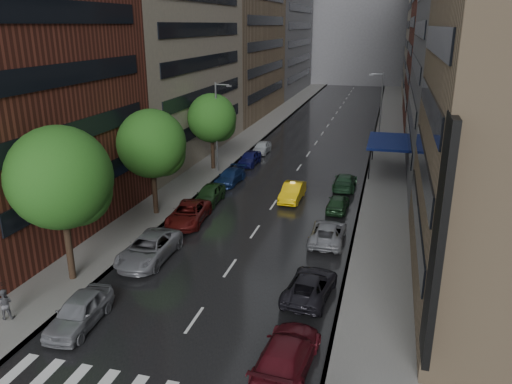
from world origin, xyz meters
TOP-DOWN VIEW (x-y plane):
  - ground at (0.00, 0.00)m, footprint 220.00×220.00m
  - road at (0.00, 50.00)m, footprint 14.00×140.00m
  - sidewalk_left at (-9.00, 50.00)m, footprint 4.00×140.00m
  - sidewalk_right at (9.00, 50.00)m, footprint 4.00×140.00m
  - buildings_left at (-15.00, 58.79)m, footprint 8.00×108.00m
  - buildings_right at (15.00, 56.70)m, footprint 8.05×109.10m
  - building_far at (0.00, 118.00)m, footprint 40.00×14.00m
  - tree_near at (-8.60, 6.10)m, footprint 5.86×5.86m
  - tree_mid at (-8.60, 17.35)m, footprint 5.33×5.33m
  - tree_far at (-8.60, 30.90)m, footprint 4.99×4.99m
  - taxi at (1.31, 23.59)m, footprint 1.70×4.61m
  - parked_cars_left at (-5.40, 18.65)m, footprint 3.01×41.42m
  - parked_cars_right at (5.40, 13.36)m, footprint 2.83×31.78m
  - ped_black_umbrella at (-9.31, 1.44)m, footprint 1.00×0.98m
  - street_lamp_left at (-7.72, 30.00)m, footprint 1.74×0.22m
  - street_lamp_right at (7.72, 45.00)m, footprint 1.74×0.22m
  - awning at (8.98, 35.00)m, footprint 4.00×8.00m

SIDE VIEW (x-z plane):
  - ground at x=0.00m, z-range 0.00..0.00m
  - road at x=0.00m, z-range 0.00..0.01m
  - sidewalk_left at x=-9.00m, z-range 0.00..0.15m
  - sidewalk_right at x=9.00m, z-range 0.00..0.15m
  - parked_cars_right at x=5.40m, z-range -0.07..1.51m
  - taxi at x=1.31m, z-range 0.00..1.51m
  - parked_cars_left at x=-5.40m, z-range -0.04..1.56m
  - ped_black_umbrella at x=-9.31m, z-range 0.34..2.43m
  - awning at x=8.98m, z-range 1.57..4.70m
  - street_lamp_left at x=-7.72m, z-range 0.39..9.39m
  - street_lamp_right at x=7.72m, z-range 0.39..9.39m
  - tree_far at x=-8.60m, z-range 1.46..9.42m
  - tree_mid at x=-8.60m, z-range 1.56..10.06m
  - tree_near at x=-8.60m, z-range 1.73..11.07m
  - buildings_right at x=15.00m, z-range -2.97..33.03m
  - buildings_left at x=-15.00m, z-range -3.01..34.99m
  - building_far at x=0.00m, z-range 0.00..32.00m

